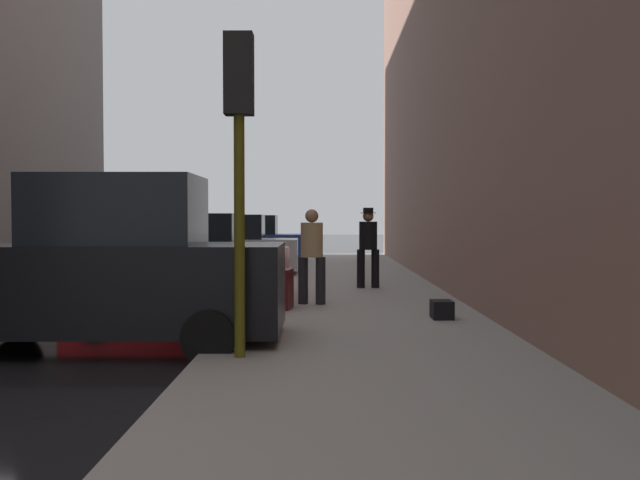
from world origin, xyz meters
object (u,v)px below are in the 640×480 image
at_px(parked_silver_sedan, 224,248).
at_px(pedestrian_with_fedora, 368,243).
at_px(duffel_bag, 442,310).
at_px(pedestrian_in_tan_coat, 312,251).
at_px(fire_hydrant, 274,279).
at_px(traffic_light, 239,123).
at_px(parked_blue_sedan, 246,241).
at_px(parked_black_suv, 107,270).
at_px(rolling_suitcase, 280,289).
at_px(parked_red_hatchback, 182,261).

distance_m(parked_silver_sedan, pedestrian_with_fedora, 5.61).
bearing_deg(duffel_bag, pedestrian_in_tan_coat, 138.13).
bearing_deg(fire_hydrant, traffic_light, -89.53).
xyz_separation_m(parked_blue_sedan, duffel_bag, (4.62, -14.50, -0.56)).
relative_size(parked_silver_sedan, parked_blue_sedan, 1.01).
distance_m(parked_black_suv, pedestrian_in_tan_coat, 4.49).
distance_m(fire_hydrant, rolling_suitcase, 1.92).
xyz_separation_m(parked_black_suv, rolling_suitcase, (2.05, 3.00, -0.54)).
bearing_deg(parked_blue_sedan, parked_black_suv, -90.00).
distance_m(parked_red_hatchback, rolling_suitcase, 2.79).
relative_size(parked_red_hatchback, fire_hydrant, 6.01).
xyz_separation_m(fire_hydrant, rolling_suitcase, (0.25, -1.90, -0.01)).
bearing_deg(parked_blue_sedan, rolling_suitcase, -81.25).
xyz_separation_m(fire_hydrant, pedestrian_with_fedora, (1.97, 1.74, 0.64)).
relative_size(parked_blue_sedan, pedestrian_in_tan_coat, 2.46).
xyz_separation_m(traffic_light, duffel_bag, (2.77, 3.04, -2.47)).
distance_m(parked_red_hatchback, fire_hydrant, 1.84).
distance_m(parked_black_suv, fire_hydrant, 5.25).
xyz_separation_m(parked_red_hatchback, parked_silver_sedan, (-0.00, 5.92, 0.00)).
bearing_deg(parked_silver_sedan, pedestrian_with_fedora, -47.57).
xyz_separation_m(parked_black_suv, parked_blue_sedan, (0.00, 16.34, -0.18)).
distance_m(pedestrian_in_tan_coat, pedestrian_with_fedora, 3.21).
xyz_separation_m(rolling_suitcase, duffel_bag, (2.57, -1.16, -0.20)).
bearing_deg(parked_blue_sedan, traffic_light, -83.97).
height_order(pedestrian_in_tan_coat, rolling_suitcase, pedestrian_in_tan_coat).
bearing_deg(parked_red_hatchback, rolling_suitcase, -42.12).
bearing_deg(rolling_suitcase, parked_red_hatchback, 137.88).
height_order(fire_hydrant, duffel_bag, fire_hydrant).
xyz_separation_m(traffic_light, pedestrian_in_tan_coat, (0.72, 4.87, -1.65)).
bearing_deg(traffic_light, parked_silver_sedan, 98.80).
height_order(pedestrian_with_fedora, duffel_bag, pedestrian_with_fedora).
bearing_deg(pedestrian_in_tan_coat, pedestrian_with_fedora, 68.02).
xyz_separation_m(parked_blue_sedan, pedestrian_in_tan_coat, (2.58, -12.67, 0.26)).
relative_size(parked_black_suv, duffel_bag, 10.49).
bearing_deg(duffel_bag, parked_red_hatchback, 146.87).
xyz_separation_m(parked_blue_sedan, rolling_suitcase, (2.05, -13.34, -0.36)).
height_order(parked_blue_sedan, fire_hydrant, parked_blue_sedan).
bearing_deg(pedestrian_with_fedora, parked_black_suv, -119.61).
height_order(parked_blue_sedan, pedestrian_in_tan_coat, pedestrian_in_tan_coat).
height_order(parked_red_hatchback, pedestrian_in_tan_coat, pedestrian_in_tan_coat).
height_order(parked_blue_sedan, pedestrian_with_fedora, pedestrian_with_fedora).
bearing_deg(rolling_suitcase, parked_black_suv, -124.35).
relative_size(parked_black_suv, fire_hydrant, 6.55).
bearing_deg(parked_silver_sedan, parked_blue_sedan, 90.00).
distance_m(fire_hydrant, pedestrian_with_fedora, 2.71).
bearing_deg(pedestrian_with_fedora, duffel_bag, -80.05).
relative_size(parked_red_hatchback, duffel_bag, 9.61).
xyz_separation_m(parked_black_suv, fire_hydrant, (1.80, 4.91, -0.54)).
bearing_deg(rolling_suitcase, pedestrian_in_tan_coat, 52.00).
bearing_deg(pedestrian_in_tan_coat, parked_blue_sedan, 101.50).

